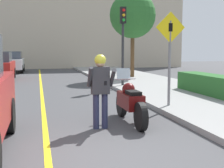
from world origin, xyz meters
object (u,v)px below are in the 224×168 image
motorcycle (130,102)px  street_tree (133,15)px  crossing_sign (170,50)px  parked_car_white (11,62)px  person_biker (100,84)px  traffic_light (123,31)px

motorcycle → street_tree: 12.11m
street_tree → crossing_sign: bearing=-100.8°
crossing_sign → parked_car_white: size_ratio=0.65×
person_biker → traffic_light: size_ratio=0.47×
parked_car_white → street_tree: bearing=-44.6°
street_tree → motorcycle: bearing=-107.3°
motorcycle → street_tree: size_ratio=0.44×
crossing_sign → street_tree: bearing=79.2°
crossing_sign → traffic_light: size_ratio=0.76×
motorcycle → street_tree: bearing=72.7°
person_biker → street_tree: street_tree is taller
person_biker → crossing_sign: 3.07m
motorcycle → parked_car_white: size_ratio=0.54×
person_biker → traffic_light: (2.51, 7.23, 1.63)m
traffic_light → street_tree: bearing=67.4°
person_biker → parked_car_white: person_biker is taller
motorcycle → person_biker: person_biker is taller
crossing_sign → parked_car_white: (-5.83, 17.38, -0.94)m
motorcycle → crossing_sign: bearing=39.4°
person_biker → parked_car_white: size_ratio=0.40×
motorcycle → parked_car_white: (-4.23, 18.70, 0.34)m
motorcycle → crossing_sign: crossing_sign is taller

